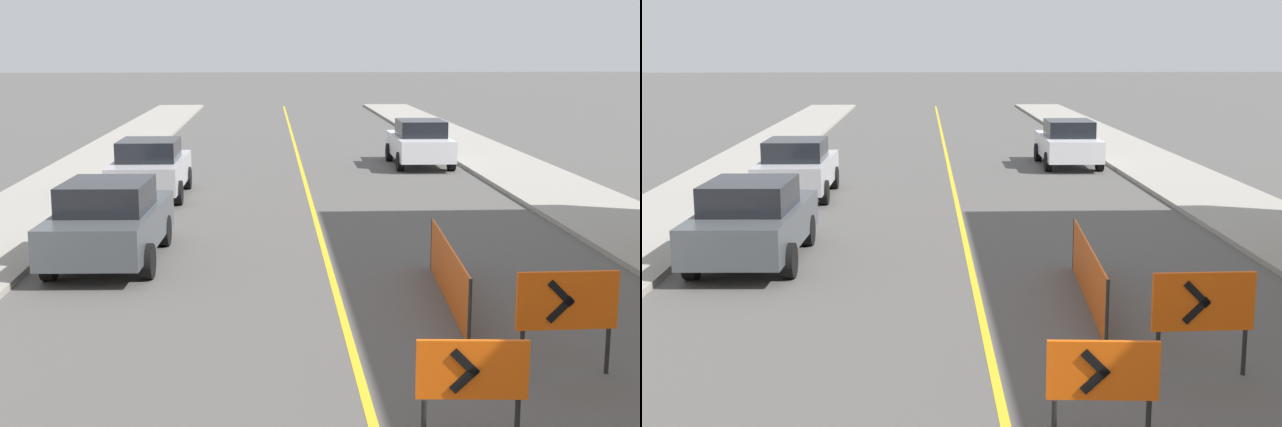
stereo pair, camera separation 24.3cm
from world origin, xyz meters
TOP-DOWN VIEW (x-y plane):
  - lane_stripe at (0.00, 34.26)m, footprint 0.12×68.52m
  - sidewalk_left at (-6.98, 34.26)m, footprint 2.98×68.52m
  - sidewalk_right at (6.98, 34.26)m, footprint 2.98×68.52m
  - arrow_barricade_primary at (0.90, 15.38)m, footprint 1.13×0.14m
  - arrow_barricade_secondary at (2.57, 17.46)m, footprint 1.29×0.10m
  - safety_mesh_fence at (1.76, 20.78)m, footprint 0.32×4.36m
  - parked_car_curb_near at (-4.12, 23.77)m, footprint 1.96×4.36m
  - parked_car_curb_mid at (-4.31, 31.27)m, footprint 1.94×4.32m
  - parked_car_curb_far at (4.09, 37.24)m, footprint 1.94×4.32m

SIDE VIEW (x-z plane):
  - lane_stripe at x=0.00m, z-range 0.00..0.01m
  - sidewalk_left at x=-6.98m, z-range 0.00..0.12m
  - sidewalk_right at x=6.98m, z-range 0.00..0.12m
  - safety_mesh_fence at x=1.76m, z-range 0.00..0.95m
  - parked_car_curb_near at x=-4.12m, z-range 0.00..1.59m
  - parked_car_curb_mid at x=-4.31m, z-range 0.00..1.59m
  - parked_car_curb_far at x=4.09m, z-range 0.00..1.59m
  - arrow_barricade_primary at x=0.90m, z-range 0.24..1.43m
  - arrow_barricade_secondary at x=2.57m, z-range 0.26..1.59m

